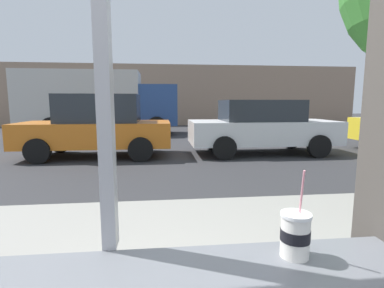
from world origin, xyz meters
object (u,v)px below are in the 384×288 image
object	(u,v)px
parked_car_white	(262,126)
parked_car_orange	(98,126)
box_truck	(97,101)
soda_cup_left	(295,234)

from	to	relation	value
parked_car_white	parked_car_orange	bearing A→B (deg)	180.00
parked_car_orange	box_truck	size ratio (longest dim) A/B	0.57
parked_car_white	soda_cup_left	bearing A→B (deg)	-108.83
box_truck	soda_cup_left	bearing A→B (deg)	-75.77
soda_cup_left	parked_car_white	xyz separation A→B (m)	(2.55, 7.49, -0.25)
parked_car_white	box_truck	world-z (taller)	box_truck
box_truck	parked_car_orange	bearing A→B (deg)	-78.54
parked_car_orange	box_truck	bearing A→B (deg)	101.46
parked_car_white	box_truck	distance (m)	8.48
soda_cup_left	parked_car_white	size ratio (longest dim) A/B	0.07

